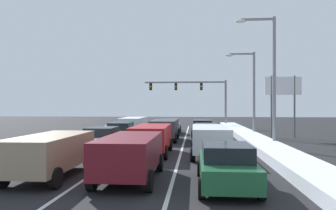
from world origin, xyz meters
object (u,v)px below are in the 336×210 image
sedan_navy_right_lane_fourth (202,128)px  suv_tan_left_lane_nearest (51,152)px  suv_white_right_lane_second (210,138)px  street_lamp_right_mid (250,86)px  sedan_gray_center_lane_fourth (170,126)px  traffic_light_gantry (197,91)px  sedan_green_left_lane_third (121,132)px  street_lamp_right_near (269,70)px  suv_charcoal_center_lane_third (165,128)px  suv_red_center_lane_second (152,137)px  sedan_silver_left_lane_second (102,139)px  sedan_green_right_lane_nearest (226,165)px  sedan_black_right_lane_third (206,134)px  suv_white_left_lane_fourth (133,124)px  suv_maroon_center_lane_nearest (130,153)px  roadside_sign_right (283,92)px

sedan_navy_right_lane_fourth → suv_tan_left_lane_nearest: (-6.38, -17.47, 0.25)m
suv_white_right_lane_second → street_lamp_right_mid: 12.78m
sedan_gray_center_lane_fourth → traffic_light_gantry: bearing=75.5°
sedan_gray_center_lane_fourth → traffic_light_gantry: 11.52m
sedan_green_left_lane_third → street_lamp_right_near: (10.73, -3.09, 4.44)m
sedan_gray_center_lane_fourth → suv_charcoal_center_lane_third: bearing=-89.8°
sedan_navy_right_lane_fourth → suv_red_center_lane_second: 11.63m
traffic_light_gantry → street_lamp_right_near: size_ratio=1.25×
suv_tan_left_lane_nearest → sedan_green_left_lane_third: 12.70m
suv_white_right_lane_second → traffic_light_gantry: (-0.62, 24.98, 3.72)m
suv_charcoal_center_lane_third → traffic_light_gantry: (2.69, 17.07, 3.72)m
sedan_navy_right_lane_fourth → sedan_silver_left_lane_second: (-6.38, -10.32, 0.00)m
sedan_green_right_lane_nearest → sedan_black_right_lane_third: same height
sedan_green_left_lane_third → street_lamp_right_mid: size_ratio=0.59×
suv_charcoal_center_lane_third → suv_white_left_lane_fourth: (-3.54, 4.83, 0.00)m
sedan_navy_right_lane_fourth → suv_tan_left_lane_nearest: bearing=-110.1°
traffic_light_gantry → street_lamp_right_near: 21.62m
sedan_green_left_lane_third → suv_charcoal_center_lane_third: bearing=15.6°
suv_white_right_lane_second → sedan_black_right_lane_third: bearing=90.5°
sedan_green_left_lane_third → suv_maroon_center_lane_nearest: bearing=-75.4°
traffic_light_gantry → sedan_green_left_lane_third: bearing=-108.5°
suv_white_right_lane_second → sedan_black_right_lane_third: (-0.06, 5.95, -0.25)m
sedan_black_right_lane_third → street_lamp_right_mid: size_ratio=0.59×
sedan_black_right_lane_third → suv_maroon_center_lane_nearest: 12.26m
sedan_navy_right_lane_fourth → sedan_black_right_lane_third: bearing=-88.9°
suv_charcoal_center_lane_third → suv_white_left_lane_fourth: bearing=126.2°
suv_white_right_lane_second → traffic_light_gantry: 25.26m
suv_tan_left_lane_nearest → street_lamp_right_near: size_ratio=0.56×
sedan_navy_right_lane_fourth → roadside_sign_right: 7.84m
suv_red_center_lane_second → street_lamp_right_mid: (7.47, 10.99, 3.61)m
sedan_black_right_lane_third → sedan_green_left_lane_third: 6.68m
suv_white_right_lane_second → suv_charcoal_center_lane_third: size_ratio=1.00×
suv_red_center_lane_second → traffic_light_gantry: size_ratio=0.45×
suv_charcoal_center_lane_third → street_lamp_right_mid: street_lamp_right_mid is taller
sedan_black_right_lane_third → suv_white_right_lane_second: bearing=-89.5°
street_lamp_right_near → street_lamp_right_mid: (0.03, 7.68, -0.57)m
sedan_green_left_lane_third → suv_tan_left_lane_nearest: bearing=-89.5°
sedan_gray_center_lane_fourth → sedan_green_left_lane_third: same height
suv_tan_left_lane_nearest → street_lamp_right_mid: bearing=58.4°
suv_tan_left_lane_nearest → roadside_sign_right: roadside_sign_right is taller
sedan_gray_center_lane_fourth → sedan_green_right_lane_nearest: bearing=-80.4°
sedan_silver_left_lane_second → sedan_gray_center_lane_fourth: bearing=76.2°
sedan_silver_left_lane_second → sedan_navy_right_lane_fourth: bearing=58.3°
suv_maroon_center_lane_nearest → street_lamp_right_near: size_ratio=0.56×
suv_charcoal_center_lane_third → sedan_gray_center_lane_fourth: suv_charcoal_center_lane_third is taller
suv_maroon_center_lane_nearest → sedan_gray_center_lane_fourth: 20.38m
suv_maroon_center_lane_nearest → street_lamp_right_mid: bearing=66.9°
sedan_green_right_lane_nearest → suv_white_left_lane_fourth: (-7.09, 19.40, 0.25)m
sedan_black_right_lane_third → sedan_green_left_lane_third: same height
suv_white_right_lane_second → suv_white_left_lane_fourth: size_ratio=1.00×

